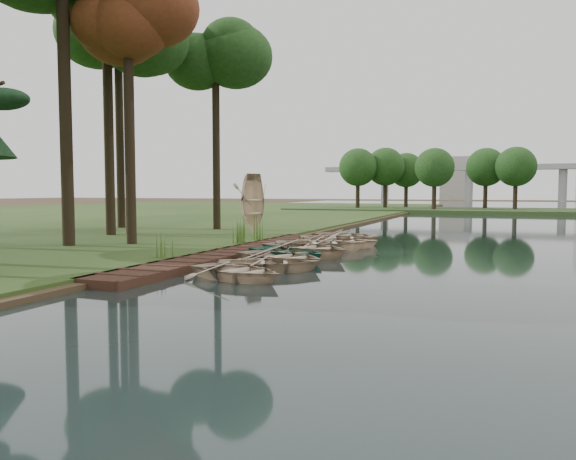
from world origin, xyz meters
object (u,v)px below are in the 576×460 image
(rowboat_1, at_px, (269,261))
(rowboat_2, at_px, (281,255))
(boardwalk, at_px, (235,253))
(stored_rowboat, at_px, (253,228))
(rowboat_0, at_px, (237,268))

(rowboat_1, distance_m, rowboat_2, 1.47)
(rowboat_2, bearing_deg, boardwalk, 76.38)
(rowboat_1, height_order, rowboat_2, rowboat_2)
(boardwalk, bearing_deg, rowboat_2, -35.66)
(rowboat_1, xyz_separation_m, stored_rowboat, (-5.47, 10.68, 0.25))
(rowboat_0, xyz_separation_m, rowboat_1, (0.20, 1.80, 0.01))
(boardwalk, xyz_separation_m, rowboat_1, (2.88, -3.39, 0.23))
(rowboat_0, distance_m, rowboat_2, 3.26)
(rowboat_0, height_order, stored_rowboat, stored_rowboat)
(rowboat_0, distance_m, rowboat_1, 1.81)
(boardwalk, distance_m, rowboat_2, 3.33)
(rowboat_0, bearing_deg, stored_rowboat, 41.79)
(boardwalk, xyz_separation_m, stored_rowboat, (-2.60, 7.28, 0.48))
(rowboat_2, bearing_deg, rowboat_1, -150.78)
(rowboat_1, relative_size, stored_rowboat, 1.01)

